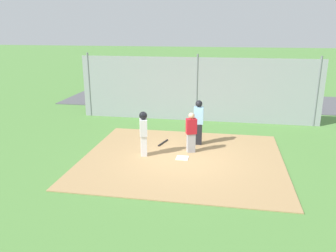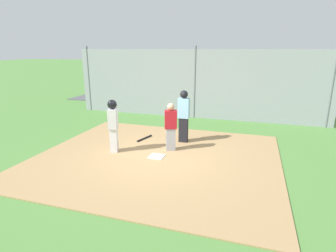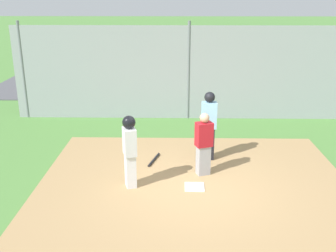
% 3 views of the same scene
% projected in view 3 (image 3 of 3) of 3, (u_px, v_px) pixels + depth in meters
% --- Properties ---
extents(ground_plane, '(140.00, 140.00, 0.00)m').
position_uv_depth(ground_plane, '(194.00, 188.00, 8.93)').
color(ground_plane, '#51843D').
extents(dirt_infield, '(7.20, 6.40, 0.03)m').
position_uv_depth(dirt_infield, '(194.00, 188.00, 8.92)').
color(dirt_infield, '#A88456').
rests_on(dirt_infield, ground_plane).
extents(home_plate, '(0.44, 0.44, 0.02)m').
position_uv_depth(home_plate, '(194.00, 187.00, 8.92)').
color(home_plate, white).
rests_on(home_plate, dirt_infield).
extents(catcher, '(0.45, 0.38, 1.54)m').
position_uv_depth(catcher, '(204.00, 143.00, 9.32)').
color(catcher, '#9E9EA3').
rests_on(catcher, dirt_infield).
extents(umpire, '(0.39, 0.27, 1.82)m').
position_uv_depth(umpire, '(209.00, 124.00, 10.14)').
color(umpire, black).
rests_on(umpire, dirt_infield).
extents(runner, '(0.36, 0.44, 1.68)m').
position_uv_depth(runner, '(130.00, 147.00, 8.68)').
color(runner, silver).
rests_on(runner, dirt_infield).
extents(baseball_bat, '(0.28, 0.81, 0.06)m').
position_uv_depth(baseball_bat, '(154.00, 160.00, 10.32)').
color(baseball_bat, black).
rests_on(baseball_bat, dirt_infield).
extents(backstop_fence, '(12.00, 0.10, 3.35)m').
position_uv_depth(backstop_fence, '(189.00, 73.00, 13.46)').
color(backstop_fence, '#93999E').
rests_on(backstop_fence, ground_plane).
extents(parking_lot, '(18.00, 5.20, 0.04)m').
position_uv_depth(parking_lot, '(185.00, 87.00, 18.57)').
color(parking_lot, '#515156').
rests_on(parking_lot, ground_plane).
extents(parked_car_dark, '(4.40, 2.34, 1.28)m').
position_uv_depth(parked_car_dark, '(190.00, 72.00, 18.97)').
color(parked_car_dark, black).
rests_on(parked_car_dark, parking_lot).
extents(parked_car_red, '(4.37, 2.25, 1.28)m').
position_uv_depth(parked_car_red, '(130.00, 74.00, 18.36)').
color(parked_car_red, maroon).
rests_on(parked_car_red, parking_lot).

